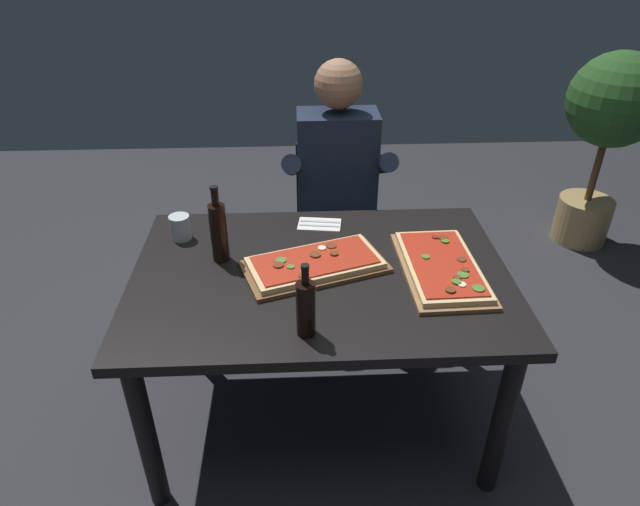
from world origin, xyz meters
TOP-DOWN VIEW (x-y plane):
  - ground_plane at (0.00, 0.00)m, footprint 6.40×6.40m
  - dining_table at (0.00, 0.00)m, footprint 1.40×0.96m
  - pizza_rectangular_front at (-0.02, 0.02)m, footprint 0.58×0.42m
  - pizza_rectangular_left at (0.45, -0.02)m, footprint 0.30×0.52m
  - wine_bottle_dark at (-0.38, 0.10)m, footprint 0.06×0.06m
  - oil_bottle_amber at (-0.06, -0.35)m, footprint 0.06×0.06m
  - tumbler_near_camera at (-0.56, 0.27)m, footprint 0.08×0.08m
  - napkin_cutlery_set at (0.01, 0.35)m, footprint 0.19×0.13m
  - diner_chair at (0.12, 0.86)m, footprint 0.44×0.44m
  - seated_diner at (0.12, 0.74)m, footprint 0.53×0.41m
  - potted_plant_corner at (1.79, 1.41)m, footprint 0.55×0.55m

SIDE VIEW (x-z plane):
  - ground_plane at x=0.00m, z-range 0.00..0.00m
  - diner_chair at x=0.12m, z-range 0.05..0.92m
  - dining_table at x=0.00m, z-range 0.27..1.01m
  - seated_diner at x=0.12m, z-range 0.08..1.41m
  - napkin_cutlery_set at x=0.01m, z-range 0.74..0.75m
  - pizza_rectangular_front at x=-0.02m, z-range 0.73..0.78m
  - pizza_rectangular_left at x=0.45m, z-range 0.74..0.78m
  - tumbler_near_camera at x=-0.56m, z-range 0.73..0.83m
  - potted_plant_corner at x=1.79m, z-range 0.20..1.41m
  - oil_bottle_amber at x=-0.06m, z-range 0.71..0.97m
  - wine_bottle_dark at x=-0.38m, z-range 0.71..1.02m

